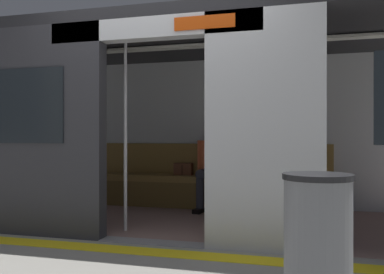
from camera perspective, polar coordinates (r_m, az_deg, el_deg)
The scene contains 10 objects.
ground_plane at distance 4.12m, azimuth -5.33°, elevation -14.14°, with size 60.00×60.00×0.00m, color gray.
platform_edge_strip at distance 3.85m, azimuth -6.97°, elevation -15.12°, with size 8.00×0.24×0.01m, color yellow.
train_car at distance 5.07m, azimuth -1.75°, elevation 5.35°, with size 6.40×2.51×2.25m.
bench_seat at distance 5.93m, azimuth 1.54°, elevation -6.32°, with size 3.32×0.44×0.45m.
person_seated at distance 5.82m, azimuth 3.09°, elevation -3.23°, with size 0.55×0.71×1.18m.
handbag at distance 6.06m, azimuth -1.17°, elevation -4.38°, with size 0.26×0.15×0.17m.
book at distance 5.84m, azimuth 7.44°, elevation -5.25°, with size 0.15×0.22×0.03m, color #33723F.
grab_pole_door at distance 4.53m, azimuth -9.04°, elevation 0.66°, with size 0.04×0.04×2.11m, color silver.
grab_pole_far at distance 4.33m, azimuth 2.74°, elevation 0.69°, with size 0.04×0.04×2.11m, color silver.
trash_bin at distance 2.35m, azimuth 16.73°, elevation -14.74°, with size 0.37×0.37×0.82m.
Camera 1 is at (-1.41, 3.73, 1.02)m, focal length 39.22 mm.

